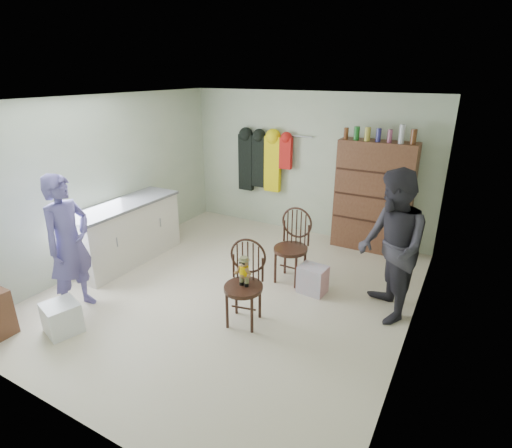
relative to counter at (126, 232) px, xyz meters
The scene contains 11 objects.
ground_plane 2.01m from the counter, ahead, with size 5.00×5.00×0.00m, color beige.
room_walls 2.30m from the counter, 15.25° to the left, with size 5.00×5.00×5.00m.
counter is the anchor object (origin of this frame).
plastic_tub 1.90m from the counter, 66.86° to the right, with size 0.37×0.36×0.36m, color white.
chair_front 2.51m from the counter, 11.95° to the right, with size 0.53×0.53×1.01m.
chair_far 2.61m from the counter, 15.37° to the left, with size 0.47×0.47×1.05m.
striped_bag 2.96m from the counter, ahead, with size 0.36×0.28×0.38m, color #E57274.
person_left 1.43m from the counter, 70.05° to the right, with size 0.63×0.41×1.73m, color #5B5297.
person_right 3.92m from the counter, ahead, with size 0.88×0.69×1.82m, color #2D2B33.
dresser 3.96m from the counter, 35.68° to the left, with size 1.20×0.39×2.08m.
coat_rack 2.74m from the counter, 64.76° to the left, with size 1.42×0.12×1.09m.
Camera 1 is at (2.60, -4.01, 2.80)m, focal length 28.00 mm.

